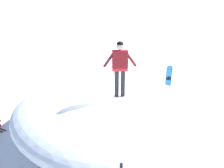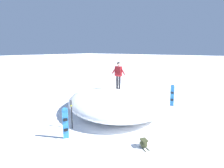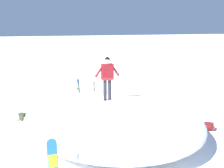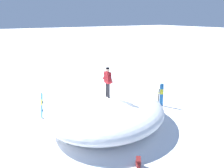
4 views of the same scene
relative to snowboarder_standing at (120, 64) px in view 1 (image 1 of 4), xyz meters
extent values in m
plane|color=white|center=(0.68, -0.49, -2.63)|extent=(240.00, 240.00, 0.00)
ellipsoid|color=white|center=(0.12, -0.16, -1.86)|extent=(9.83, 10.02, 1.55)
cylinder|color=black|center=(-0.10, 0.00, -0.65)|extent=(0.14, 0.14, 0.86)
cylinder|color=black|center=(0.10, 0.00, -0.65)|extent=(0.14, 0.14, 0.86)
cube|color=maroon|center=(0.00, 0.00, 0.10)|extent=(0.48, 0.23, 0.64)
sphere|color=beige|center=(0.00, 0.00, 0.57)|extent=(0.23, 0.23, 0.23)
cylinder|color=maroon|center=(-0.33, 0.01, 0.16)|extent=(0.41, 0.09, 0.53)
cylinder|color=maroon|center=(0.33, -0.01, 0.16)|extent=(0.41, 0.09, 0.53)
sphere|color=black|center=(0.00, 0.00, 0.59)|extent=(0.22, 0.22, 0.22)
cube|color=#2672BF|center=(-2.63, -3.18, -1.88)|extent=(0.29, 0.18, 1.51)
cylinder|color=#2672BF|center=(-2.63, -3.11, -1.13)|extent=(0.28, 0.06, 0.28)
cube|color=yellow|center=(-2.63, -3.17, -1.61)|extent=(0.23, 0.06, 0.36)
cube|color=black|center=(-2.63, -3.11, -1.61)|extent=(0.19, 0.09, 0.12)
cube|color=black|center=(-2.63, -3.16, -2.15)|extent=(0.19, 0.09, 0.12)
cylinder|color=maroon|center=(4.19, -0.94, -2.61)|extent=(0.27, 0.23, 0.04)
cylinder|color=maroon|center=(4.10, -1.04, -2.61)|extent=(0.27, 0.23, 0.04)
camera|label=1|loc=(1.19, 8.41, 2.32)|focal=45.36mm
camera|label=2|loc=(-6.21, 9.03, 1.51)|focal=26.99mm
camera|label=3|loc=(-3.20, -9.28, 1.87)|focal=39.72mm
camera|label=4|loc=(10.61, -6.42, 3.42)|focal=36.20mm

